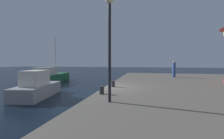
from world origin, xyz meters
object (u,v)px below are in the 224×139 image
at_px(motorboat_grey, 37,87).
at_px(person_by_the_water, 174,69).
at_px(sailboat_green, 49,77).
at_px(lamp_post_mid_promenade, 110,29).
at_px(bollard_north, 102,90).
at_px(bollard_center, 113,84).

xyz_separation_m(motorboat_grey, person_by_the_water, (10.16, 8.02, 0.94)).
relative_size(sailboat_green, lamp_post_mid_promenade, 1.72).
height_order(sailboat_green, lamp_post_mid_promenade, sailboat_green).
distance_m(lamp_post_mid_promenade, person_by_the_water, 12.28).
bearing_deg(person_by_the_water, bollard_north, -116.93).
distance_m(lamp_post_mid_promenade, bollard_north, 3.14).
xyz_separation_m(lamp_post_mid_promenade, bollard_north, (-0.74, 1.42, -2.70)).
bearing_deg(sailboat_green, bollard_center, -35.62).
height_order(sailboat_green, bollard_north, sailboat_green).
bearing_deg(bollard_center, motorboat_grey, -175.02).
xyz_separation_m(sailboat_green, lamp_post_mid_promenade, (9.43, -10.05, 3.02)).
bearing_deg(sailboat_green, person_by_the_water, 5.28).
bearing_deg(motorboat_grey, lamp_post_mid_promenade, -29.28).
bearing_deg(lamp_post_mid_promenade, motorboat_grey, 150.72).
relative_size(lamp_post_mid_promenade, bollard_center, 10.60).
relative_size(bollard_center, person_by_the_water, 0.23).
bearing_deg(bollard_center, lamp_post_mid_promenade, -80.39).
xyz_separation_m(motorboat_grey, sailboat_green, (-3.55, 6.75, 0.01)).
bearing_deg(person_by_the_water, sailboat_green, -174.72).
bearing_deg(bollard_center, person_by_the_water, 56.94).
relative_size(lamp_post_mid_promenade, bollard_north, 10.60).
xyz_separation_m(motorboat_grey, lamp_post_mid_promenade, (5.87, -3.29, 3.04)).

